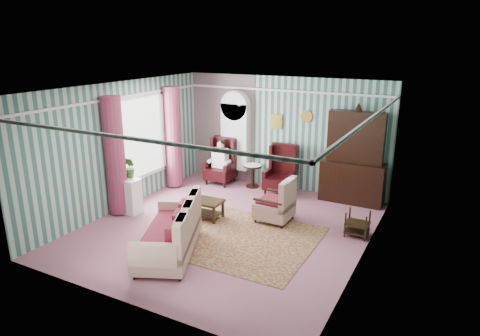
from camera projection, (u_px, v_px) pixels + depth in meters
The scene contains 17 objects.
floor at pixel (228, 228), 8.93m from camera, with size 6.00×6.00×0.00m, color #8D5262.
room_shell at pixel (205, 130), 8.78m from camera, with size 5.53×6.02×2.91m.
bookcase at pixel (235, 141), 11.62m from camera, with size 0.80×0.28×2.24m, color white.
dresser_hutch at pixel (354, 155), 10.04m from camera, with size 1.50×0.56×2.36m, color black.
wingback_left at pixel (220, 161), 11.54m from camera, with size 0.76×0.80×1.25m, color black.
wingback_right at pixel (280, 170), 10.76m from camera, with size 0.76×0.80×1.25m, color black.
seated_woman at pixel (220, 162), 11.55m from camera, with size 0.44×0.40×1.18m, color beige, non-canonical shape.
round_side_table at pixel (253, 176), 11.36m from camera, with size 0.50×0.50×0.60m, color black.
nest_table at pixel (357, 223), 8.51m from camera, with size 0.45×0.38×0.54m, color black.
plant_stand at pixel (128, 196), 9.64m from camera, with size 0.55×0.35×0.80m, color white.
rug at pixel (233, 236), 8.54m from camera, with size 3.20×2.60×0.01m, color #451B17.
sofa at pixel (168, 229), 7.73m from camera, with size 2.02×1.02×0.99m, color beige.
floral_armchair at pixel (274, 200), 9.18m from camera, with size 0.81×0.86×0.95m, color beige.
coffee_table at pixel (204, 209), 9.39m from camera, with size 0.83×0.50×0.42m, color black.
potted_plant_a at pixel (120, 170), 9.43m from camera, with size 0.38×0.33×0.42m, color #174B19.
potted_plant_b at pixel (130, 168), 9.54m from camera, with size 0.26×0.21×0.48m, color #164818.
potted_plant_c at pixel (124, 170), 9.58m from camera, with size 0.20×0.20×0.35m, color #17491B.
Camera 1 is at (4.06, -7.11, 3.79)m, focal length 32.00 mm.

